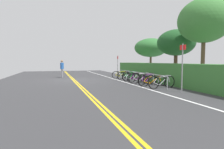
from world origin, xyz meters
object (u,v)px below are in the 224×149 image
at_px(bicycle_3, 131,77).
at_px(sign_post_far, 182,63).
at_px(bicycle_4, 138,78).
at_px(bicycle_7, 152,81).
at_px(bicycle_0, 121,75).
at_px(bicycle_2, 131,76).
at_px(bicycle_8, 162,82).
at_px(sign_post_near, 118,64).
at_px(bicycle_1, 125,75).
at_px(tree_far_right, 204,21).
at_px(bike_rack, 138,74).
at_px(bicycle_5, 141,78).
at_px(pedestrian, 62,68).
at_px(tree_near_left, 151,48).
at_px(tree_mid, 176,43).
at_px(bicycle_6, 147,79).

bearing_deg(bicycle_3, sign_post_far, 2.86).
distance_m(bicycle_4, bicycle_7, 2.34).
distance_m(bicycle_0, bicycle_2, 1.63).
relative_size(bicycle_8, sign_post_near, 0.88).
height_order(bicycle_1, tree_far_right, tree_far_right).
distance_m(bike_rack, sign_post_near, 4.12).
distance_m(bicycle_5, pedestrian, 8.00).
bearing_deg(tree_far_right, tree_near_left, 175.88).
height_order(bike_rack, sign_post_near, sign_post_near).
bearing_deg(pedestrian, bicycle_4, 43.58).
distance_m(bicycle_1, tree_near_left, 5.36).
bearing_deg(bike_rack, bicycle_2, 176.38).
distance_m(bike_rack, tree_mid, 4.44).
relative_size(bicycle_3, bicycle_7, 0.96).
xyz_separation_m(bicycle_7, sign_post_far, (2.33, 0.29, 1.10)).
xyz_separation_m(pedestrian, sign_post_far, (10.05, 5.26, 0.49)).
height_order(bicycle_1, sign_post_far, sign_post_far).
bearing_deg(bicycle_4, tree_far_right, 50.63).
xyz_separation_m(bicycle_6, sign_post_near, (-5.56, -0.07, 0.90)).
height_order(bicycle_0, bicycle_7, bicycle_0).
relative_size(bicycle_1, bicycle_4, 0.95).
bearing_deg(sign_post_far, pedestrian, -152.37).
distance_m(bicycle_4, bicycle_6, 1.55).
bearing_deg(bicycle_4, bicycle_2, 176.74).
bearing_deg(bicycle_0, bicycle_8, 1.01).
bearing_deg(bike_rack, bicycle_5, -8.23).
height_order(bicycle_4, tree_near_left, tree_near_left).
xyz_separation_m(bicycle_0, bicycle_1, (0.82, 0.09, -0.00)).
height_order(bicycle_0, bicycle_5, bicycle_5).
xyz_separation_m(bicycle_0, bicycle_4, (3.10, 0.15, 0.01)).
bearing_deg(tree_near_left, bicycle_4, -37.92).
xyz_separation_m(bicycle_7, bicycle_8, (0.86, 0.12, 0.03)).
height_order(bicycle_2, tree_mid, tree_mid).
xyz_separation_m(bicycle_5, tree_far_right, (1.85, 3.41, 3.69)).
height_order(bicycle_0, bicycle_3, bicycle_0).
distance_m(bike_rack, bicycle_5, 0.84).
bearing_deg(tree_mid, pedestrian, -118.88).
bearing_deg(bicycle_7, sign_post_far, 7.09).
distance_m(bicycle_5, sign_post_near, 4.94).
xyz_separation_m(bicycle_7, tree_near_left, (-7.25, 3.98, 2.59)).
distance_m(pedestrian, tree_mid, 10.23).
bearing_deg(tree_mid, sign_post_far, -33.93).
bearing_deg(bicycle_7, bicycle_5, 179.15).
xyz_separation_m(bicycle_0, bicycle_3, (2.29, 0.01, -0.01)).
bearing_deg(tree_mid, bicycle_2, -104.92).
height_order(bicycle_3, bicycle_8, bicycle_8).
bearing_deg(bicycle_4, sign_post_near, -177.93).
bearing_deg(bicycle_7, bicycle_2, 176.48).
bearing_deg(pedestrian, bicycle_8, 30.67).
relative_size(bicycle_2, bicycle_8, 0.93).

